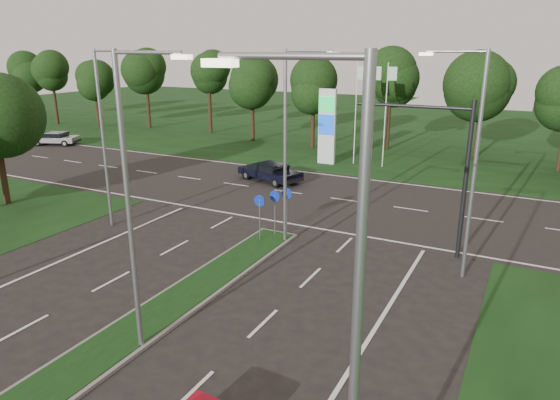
% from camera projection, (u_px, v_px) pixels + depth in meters
% --- Properties ---
extents(verge_far, '(160.00, 50.00, 0.02)m').
position_uv_depth(verge_far, '(430.00, 130.00, 57.66)').
color(verge_far, black).
rests_on(verge_far, ground).
extents(cross_road, '(160.00, 12.00, 0.02)m').
position_uv_depth(cross_road, '(331.00, 198.00, 31.30)').
color(cross_road, black).
rests_on(cross_road, ground).
extents(median_kerb, '(2.00, 26.00, 0.12)m').
position_uv_depth(median_kerb, '(72.00, 374.00, 14.28)').
color(median_kerb, slate).
rests_on(median_kerb, ground).
extents(streetlight_median_near, '(2.53, 0.22, 9.00)m').
position_uv_depth(streetlight_median_near, '(133.00, 193.00, 14.08)').
color(streetlight_median_near, gray).
rests_on(streetlight_median_near, ground).
extents(streetlight_median_far, '(2.53, 0.22, 9.00)m').
position_uv_depth(streetlight_median_far, '(289.00, 139.00, 22.59)').
color(streetlight_median_far, gray).
rests_on(streetlight_median_far, ground).
extents(streetlight_left_far, '(2.53, 0.22, 9.00)m').
position_uv_depth(streetlight_left_far, '(105.00, 130.00, 24.96)').
color(streetlight_left_far, gray).
rests_on(streetlight_left_far, ground).
extents(streetlight_right_far, '(2.53, 0.22, 9.00)m').
position_uv_depth(streetlight_right_far, '(471.00, 155.00, 19.17)').
color(streetlight_right_far, gray).
rests_on(streetlight_right_far, ground).
extents(streetlight_right_near, '(2.53, 0.22, 9.00)m').
position_uv_depth(streetlight_right_near, '(343.00, 329.00, 7.26)').
color(streetlight_right_near, gray).
rests_on(streetlight_right_near, ground).
extents(traffic_signal, '(5.10, 0.42, 7.00)m').
position_uv_depth(traffic_signal, '(437.00, 153.00, 21.69)').
color(traffic_signal, black).
rests_on(traffic_signal, ground).
extents(median_signs, '(1.16, 1.76, 2.38)m').
position_uv_depth(median_signs, '(274.00, 204.00, 24.34)').
color(median_signs, gray).
rests_on(median_signs, ground).
extents(gas_pylon, '(5.80, 1.26, 8.00)m').
position_uv_depth(gas_pylon, '(330.00, 125.00, 39.73)').
color(gas_pylon, silver).
rests_on(gas_pylon, ground).
extents(treeline_far, '(6.00, 6.00, 9.90)m').
position_uv_depth(treeline_far, '(403.00, 75.00, 42.82)').
color(treeline_far, black).
rests_on(treeline_far, ground).
extents(navy_sedan, '(5.06, 3.29, 1.29)m').
position_uv_depth(navy_sedan, '(270.00, 172.00, 35.08)').
color(navy_sedan, black).
rests_on(navy_sedan, ground).
extents(far_car_a, '(4.68, 3.33, 1.24)m').
position_uv_depth(far_car_a, '(55.00, 138.00, 48.43)').
color(far_car_a, gray).
rests_on(far_car_a, ground).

